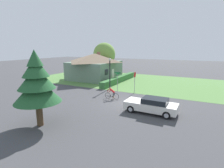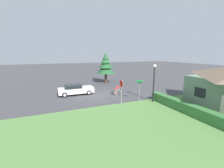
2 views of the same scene
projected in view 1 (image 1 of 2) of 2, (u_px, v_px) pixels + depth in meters
The scene contains 11 objects.
ground_plane at pixel (128, 103), 18.37m from camera, with size 140.00×140.00×0.00m, color #424244.
grass_verge_right at pixel (133, 81), 30.65m from camera, with size 16.00×36.00×0.01m, color #568442.
cottage_house at pixel (95, 66), 32.58m from camera, with size 9.71×8.18×4.88m.
hedge_row at pixel (119, 79), 29.66m from camera, with size 11.80×0.90×0.92m, color #387038.
sedan_left_lane at pixel (151, 105), 15.58m from camera, with size 1.94×4.62×1.40m.
cyclist at pixel (112, 93), 19.84m from camera, with size 0.44×1.70×1.43m.
stop_sign at pixel (135, 78), 22.37m from camera, with size 0.80×0.07×2.75m.
street_lamp at pixel (110, 70), 24.33m from camera, with size 0.35×0.35×4.38m.
street_name_sign at pixel (118, 78), 23.33m from camera, with size 0.90×0.90×2.53m.
conifer_tall_near at pixel (37, 83), 12.53m from camera, with size 3.35×3.35×5.64m.
deciduous_tree_right at pixel (104, 54), 39.01m from camera, with size 4.88×4.88×6.80m.
Camera 1 is at (-16.40, -6.49, 5.77)m, focal length 28.00 mm.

